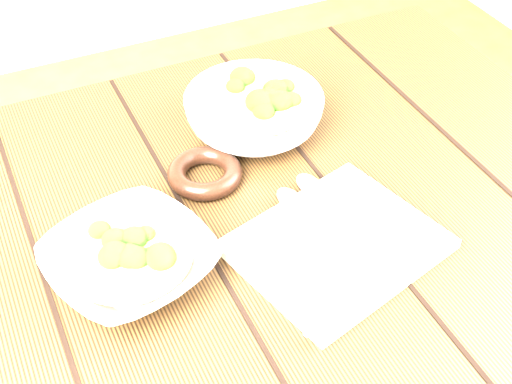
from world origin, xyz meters
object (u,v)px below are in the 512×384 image
object	(u,v)px
soup_bowl_front	(130,261)
soup_bowl_back	(254,113)
table	(216,288)
trivet	(205,173)
napkin	(337,245)

from	to	relation	value
soup_bowl_front	soup_bowl_back	size ratio (longest dim) A/B	0.94
table	soup_bowl_front	size ratio (longest dim) A/B	4.93
table	soup_bowl_back	size ratio (longest dim) A/B	4.64
soup_bowl_front	trivet	distance (m)	0.19
soup_bowl_front	soup_bowl_back	world-z (taller)	soup_bowl_back
soup_bowl_front	soup_bowl_back	xyz separation A→B (m)	(0.26, 0.20, 0.01)
soup_bowl_back	napkin	distance (m)	0.27
table	napkin	distance (m)	0.21
soup_bowl_back	napkin	xyz separation A→B (m)	(-0.01, -0.27, -0.03)
table	napkin	bearing A→B (deg)	-37.49
trivet	napkin	xyz separation A→B (m)	(0.10, -0.19, -0.01)
soup_bowl_back	napkin	world-z (taller)	soup_bowl_back
table	napkin	size ratio (longest dim) A/B	4.92
table	soup_bowl_back	bearing A→B (deg)	50.57
trivet	napkin	size ratio (longest dim) A/B	0.43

